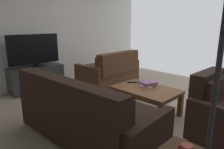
{
  "coord_description": "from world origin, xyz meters",
  "views": [
    {
      "loc": [
        -1.91,
        2.56,
        1.46
      ],
      "look_at": [
        0.39,
        0.25,
        0.63
      ],
      "focal_mm": 32.62,
      "sensor_mm": 36.0,
      "label": 1
    }
  ],
  "objects_px": {
    "sofa_main": "(83,114)",
    "coffee_table": "(146,92)",
    "tv_stand": "(37,79)",
    "book_stack": "(148,83)",
    "tv_remote": "(132,82)",
    "flat_tv": "(34,50)",
    "loveseat_near": "(110,72)"
  },
  "relations": [
    {
      "from": "flat_tv",
      "to": "sofa_main",
      "type": "bearing_deg",
      "value": 167.88
    },
    {
      "from": "sofa_main",
      "to": "coffee_table",
      "type": "height_order",
      "value": "sofa_main"
    },
    {
      "from": "tv_remote",
      "to": "tv_stand",
      "type": "bearing_deg",
      "value": 22.84
    },
    {
      "from": "flat_tv",
      "to": "coffee_table",
      "type": "bearing_deg",
      "value": -162.6
    },
    {
      "from": "sofa_main",
      "to": "coffee_table",
      "type": "bearing_deg",
      "value": -91.6
    },
    {
      "from": "tv_stand",
      "to": "tv_remote",
      "type": "height_order",
      "value": "tv_stand"
    },
    {
      "from": "tv_remote",
      "to": "book_stack",
      "type": "bearing_deg",
      "value": -171.24
    },
    {
      "from": "flat_tv",
      "to": "tv_remote",
      "type": "relative_size",
      "value": 7.29
    },
    {
      "from": "tv_stand",
      "to": "book_stack",
      "type": "bearing_deg",
      "value": -158.89
    },
    {
      "from": "book_stack",
      "to": "tv_remote",
      "type": "relative_size",
      "value": 2.19
    },
    {
      "from": "coffee_table",
      "to": "flat_tv",
      "type": "relative_size",
      "value": 0.95
    },
    {
      "from": "flat_tv",
      "to": "tv_remote",
      "type": "xyz_separation_m",
      "value": [
        -2.0,
        -0.84,
        -0.47
      ]
    },
    {
      "from": "loveseat_near",
      "to": "book_stack",
      "type": "xyz_separation_m",
      "value": [
        -1.36,
        0.45,
        0.1
      ]
    },
    {
      "from": "tv_remote",
      "to": "flat_tv",
      "type": "bearing_deg",
      "value": 22.87
    },
    {
      "from": "sofa_main",
      "to": "book_stack",
      "type": "xyz_separation_m",
      "value": [
        0.04,
        -1.4,
        0.09
      ]
    },
    {
      "from": "coffee_table",
      "to": "tv_stand",
      "type": "height_order",
      "value": "tv_stand"
    },
    {
      "from": "coffee_table",
      "to": "tv_remote",
      "type": "bearing_deg",
      "value": -14.8
    },
    {
      "from": "loveseat_near",
      "to": "tv_remote",
      "type": "xyz_separation_m",
      "value": [
        -1.06,
        0.49,
        0.07
      ]
    },
    {
      "from": "tv_remote",
      "to": "sofa_main",
      "type": "bearing_deg",
      "value": 104.18
    },
    {
      "from": "flat_tv",
      "to": "tv_remote",
      "type": "height_order",
      "value": "flat_tv"
    },
    {
      "from": "loveseat_near",
      "to": "book_stack",
      "type": "relative_size",
      "value": 4.29
    },
    {
      "from": "tv_stand",
      "to": "book_stack",
      "type": "distance_m",
      "value": 2.48
    },
    {
      "from": "book_stack",
      "to": "tv_stand",
      "type": "bearing_deg",
      "value": 21.11
    },
    {
      "from": "loveseat_near",
      "to": "tv_remote",
      "type": "distance_m",
      "value": 1.17
    },
    {
      "from": "sofa_main",
      "to": "loveseat_near",
      "type": "distance_m",
      "value": 2.31
    },
    {
      "from": "sofa_main",
      "to": "coffee_table",
      "type": "relative_size",
      "value": 1.92
    },
    {
      "from": "coffee_table",
      "to": "tv_remote",
      "type": "relative_size",
      "value": 6.9
    },
    {
      "from": "sofa_main",
      "to": "tv_stand",
      "type": "bearing_deg",
      "value": -12.14
    },
    {
      "from": "coffee_table",
      "to": "book_stack",
      "type": "bearing_deg",
      "value": -63.85
    },
    {
      "from": "loveseat_near",
      "to": "coffee_table",
      "type": "distance_m",
      "value": 1.55
    },
    {
      "from": "loveseat_near",
      "to": "coffee_table",
      "type": "bearing_deg",
      "value": 157.55
    },
    {
      "from": "flat_tv",
      "to": "loveseat_near",
      "type": "bearing_deg",
      "value": -125.18
    }
  ]
}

